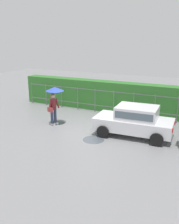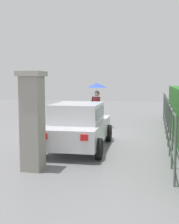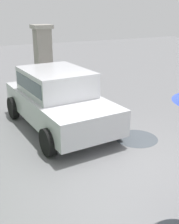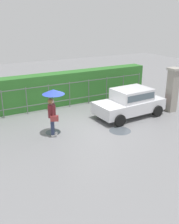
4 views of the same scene
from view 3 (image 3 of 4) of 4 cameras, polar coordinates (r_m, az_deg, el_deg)
The scene contains 4 objects.
ground_plane at distance 5.75m, azimuth 5.71°, elevation -10.32°, with size 40.00×40.00×0.00m, color slate.
car at distance 7.20m, azimuth -6.39°, elevation 3.08°, with size 3.81×2.02×1.48m.
gate_pillar at distance 9.50m, azimuth -9.23°, elevation 9.84°, with size 0.60×0.60×2.42m.
puddle_near at distance 6.84m, azimuth 9.41°, elevation -5.25°, with size 1.01×1.01×0.00m, color #4C545B.
Camera 3 is at (-4.11, 2.77, 2.91)m, focal length 45.45 mm.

